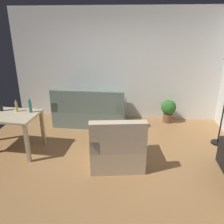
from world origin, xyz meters
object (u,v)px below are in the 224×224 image
desk (5,119)px  bottle_squat (17,107)px  potted_plant (168,109)px  bottle_dark (1,105)px  bottle_tall (30,106)px  couch (90,112)px  armchair (117,147)px

desk → bottle_squat: bottle_squat is taller
potted_plant → bottle_dark: 3.74m
desk → bottle_tall: size_ratio=4.53×
couch → desk: couch is taller
desk → potted_plant: bearing=31.7°
couch → potted_plant: (1.90, 0.31, 0.02)m
couch → armchair: 1.84m
bottle_squat → bottle_dark: bearing=-179.0°
desk → bottle_squat: (0.17, 0.16, 0.21)m
potted_plant → bottle_tall: bottle_tall is taller
potted_plant → bottle_squat: bottle_squat is taller
bottle_squat → armchair: bearing=-11.0°
couch → bottle_tall: (-0.85, -1.30, 0.57)m
bottle_tall → bottle_dark: bearing=179.1°
bottle_squat → couch: bearing=48.6°
couch → desk: 1.97m
desk → bottle_tall: 0.52m
armchair → bottle_tall: 1.78m
desk → armchair: armchair is taller
potted_plant → armchair: size_ratio=0.56×
bottle_dark → armchair: bearing=-9.3°
bottle_squat → bottle_tall: (0.28, -0.01, 0.02)m
bottle_dark → couch: bearing=41.8°
bottle_dark → bottle_squat: 0.31m
couch → armchair: same height
desk → bottle_tall: bearing=20.4°
bottle_dark → bottle_tall: bearing=-0.9°
bottle_dark → potted_plant: bearing=25.6°
couch → bottle_tall: size_ratio=6.14×
potted_plant → bottle_dark: bottle_dark is taller
couch → potted_plant: couch is taller
desk → potted_plant: size_ratio=2.17×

